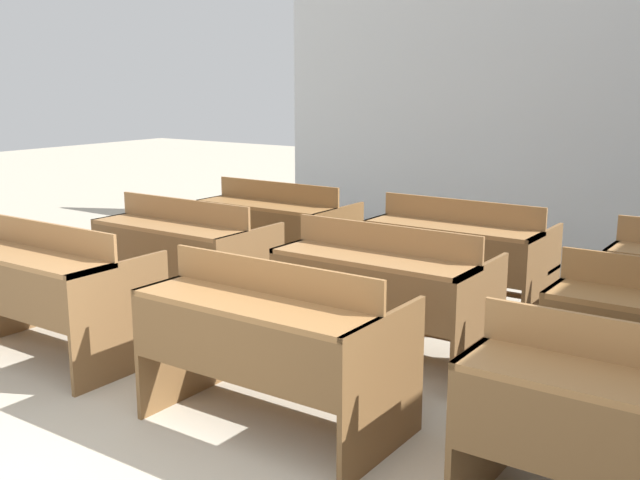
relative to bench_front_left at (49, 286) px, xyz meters
name	(u,v)px	position (x,y,z in m)	size (l,w,h in m)	color
wall_back	(574,105)	(1.75, 5.21, 1.04)	(7.25, 0.06, 3.03)	silver
bench_front_left	(49,286)	(0.00, 0.00, 0.00)	(1.31, 0.76, 0.90)	brown
bench_front_center	(271,340)	(1.82, 0.02, 0.00)	(1.31, 0.76, 0.90)	brown
bench_second_left	(184,253)	(0.03, 1.18, 0.00)	(1.31, 0.76, 0.90)	brown
bench_second_center	(383,289)	(1.81, 1.17, 0.00)	(1.31, 0.76, 0.90)	brown
bench_third_left	(277,228)	(0.02, 2.35, 0.00)	(1.31, 0.76, 0.90)	brown
bench_third_center	(459,253)	(1.78, 2.37, 0.00)	(1.31, 0.76, 0.90)	brown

